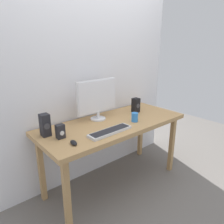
{
  "coord_description": "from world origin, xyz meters",
  "views": [
    {
      "loc": [
        -1.41,
        -1.64,
        1.6
      ],
      "look_at": [
        -0.02,
        0.0,
        0.9
      ],
      "focal_mm": 33.92,
      "sensor_mm": 36.0,
      "label": 1
    }
  ],
  "objects_px": {
    "keyboard_primary": "(110,131)",
    "speaker_right": "(136,105)",
    "mouse": "(74,143)",
    "desk": "(114,128)",
    "monitor": "(97,99)",
    "speaker_left": "(45,125)",
    "audio_controller": "(60,131)",
    "coffee_mug": "(135,117)"
  },
  "relations": [
    {
      "from": "monitor",
      "to": "speaker_right",
      "type": "bearing_deg",
      "value": -10.77
    },
    {
      "from": "monitor",
      "to": "coffee_mug",
      "type": "xyz_separation_m",
      "value": [
        0.27,
        -0.32,
        -0.19
      ]
    },
    {
      "from": "keyboard_primary",
      "to": "mouse",
      "type": "xyz_separation_m",
      "value": [
        -0.39,
        0.01,
        0.0
      ]
    },
    {
      "from": "keyboard_primary",
      "to": "speaker_right",
      "type": "distance_m",
      "value": 0.72
    },
    {
      "from": "speaker_right",
      "to": "coffee_mug",
      "type": "relative_size",
      "value": 1.77
    },
    {
      "from": "keyboard_primary",
      "to": "speaker_right",
      "type": "xyz_separation_m",
      "value": [
        0.65,
        0.29,
        0.07
      ]
    },
    {
      "from": "monitor",
      "to": "audio_controller",
      "type": "height_order",
      "value": "monitor"
    },
    {
      "from": "monitor",
      "to": "mouse",
      "type": "distance_m",
      "value": 0.69
    },
    {
      "from": "desk",
      "to": "audio_controller",
      "type": "xyz_separation_m",
      "value": [
        -0.63,
        0.0,
        0.14
      ]
    },
    {
      "from": "keyboard_primary",
      "to": "speaker_right",
      "type": "relative_size",
      "value": 2.66
    },
    {
      "from": "desk",
      "to": "monitor",
      "type": "xyz_separation_m",
      "value": [
        -0.08,
        0.19,
        0.31
      ]
    },
    {
      "from": "audio_controller",
      "to": "speaker_left",
      "type": "bearing_deg",
      "value": 120.8
    },
    {
      "from": "audio_controller",
      "to": "speaker_right",
      "type": "bearing_deg",
      "value": 4.69
    },
    {
      "from": "monitor",
      "to": "desk",
      "type": "bearing_deg",
      "value": -67.79
    },
    {
      "from": "mouse",
      "to": "speaker_right",
      "type": "height_order",
      "value": "speaker_right"
    },
    {
      "from": "keyboard_primary",
      "to": "coffee_mug",
      "type": "relative_size",
      "value": 4.72
    },
    {
      "from": "monitor",
      "to": "speaker_left",
      "type": "distance_m",
      "value": 0.65
    },
    {
      "from": "monitor",
      "to": "coffee_mug",
      "type": "distance_m",
      "value": 0.46
    },
    {
      "from": "mouse",
      "to": "audio_controller",
      "type": "xyz_separation_m",
      "value": [
        -0.02,
        0.19,
        0.05
      ]
    },
    {
      "from": "desk",
      "to": "mouse",
      "type": "relative_size",
      "value": 16.24
    },
    {
      "from": "desk",
      "to": "speaker_left",
      "type": "relative_size",
      "value": 7.88
    },
    {
      "from": "monitor",
      "to": "mouse",
      "type": "relative_size",
      "value": 4.99
    },
    {
      "from": "desk",
      "to": "mouse",
      "type": "xyz_separation_m",
      "value": [
        -0.61,
        -0.19,
        0.09
      ]
    },
    {
      "from": "mouse",
      "to": "speaker_right",
      "type": "xyz_separation_m",
      "value": [
        1.05,
        0.28,
        0.07
      ]
    },
    {
      "from": "coffee_mug",
      "to": "desk",
      "type": "bearing_deg",
      "value": 144.2
    },
    {
      "from": "mouse",
      "to": "audio_controller",
      "type": "relative_size",
      "value": 0.78
    },
    {
      "from": "desk",
      "to": "mouse",
      "type": "distance_m",
      "value": 0.64
    },
    {
      "from": "desk",
      "to": "speaker_left",
      "type": "distance_m",
      "value": 0.75
    },
    {
      "from": "speaker_left",
      "to": "mouse",
      "type": "bearing_deg",
      "value": -72.11
    },
    {
      "from": "mouse",
      "to": "speaker_left",
      "type": "distance_m",
      "value": 0.35
    },
    {
      "from": "keyboard_primary",
      "to": "coffee_mug",
      "type": "distance_m",
      "value": 0.41
    },
    {
      "from": "coffee_mug",
      "to": "monitor",
      "type": "bearing_deg",
      "value": 129.23
    },
    {
      "from": "monitor",
      "to": "speaker_left",
      "type": "bearing_deg",
      "value": -175.25
    },
    {
      "from": "speaker_right",
      "to": "keyboard_primary",
      "type": "bearing_deg",
      "value": -156.13
    },
    {
      "from": "monitor",
      "to": "mouse",
      "type": "xyz_separation_m",
      "value": [
        -0.53,
        -0.38,
        -0.23
      ]
    },
    {
      "from": "desk",
      "to": "audio_controller",
      "type": "distance_m",
      "value": 0.65
    },
    {
      "from": "monitor",
      "to": "keyboard_primary",
      "type": "relative_size",
      "value": 1.08
    },
    {
      "from": "mouse",
      "to": "keyboard_primary",
      "type": "bearing_deg",
      "value": 9.64
    },
    {
      "from": "monitor",
      "to": "coffee_mug",
      "type": "bearing_deg",
      "value": -50.77
    },
    {
      "from": "speaker_left",
      "to": "coffee_mug",
      "type": "relative_size",
      "value": 2.11
    },
    {
      "from": "mouse",
      "to": "speaker_left",
      "type": "relative_size",
      "value": 0.49
    },
    {
      "from": "coffee_mug",
      "to": "audio_controller",
      "type": "bearing_deg",
      "value": 170.44
    }
  ]
}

